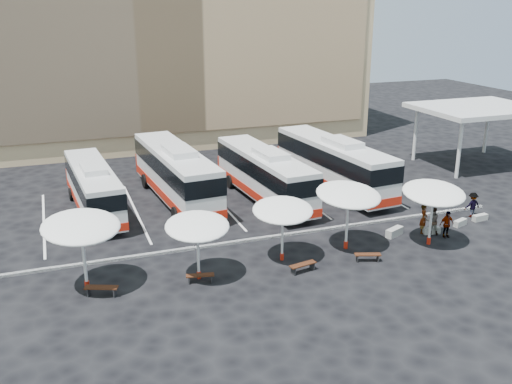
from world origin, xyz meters
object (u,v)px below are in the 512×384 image
object	(u,v)px
conc_bench_2	(460,223)
passenger_1	(433,221)
conc_bench_1	(432,231)
passenger_0	(424,219)
sunshade_2	(283,210)
bus_3	(333,162)
wood_bench_1	(200,276)
bus_0	(93,187)
conc_bench_3	(480,218)
sunshade_4	(434,193)
passenger_2	(447,224)
conc_bench_0	(394,232)
bus_2	(264,173)
sunshade_1	(197,226)
sunshade_3	(348,195)
passenger_3	(472,205)
wood_bench_2	(303,266)
sunshade_0	(81,227)
wood_bench_0	(101,289)
wood_bench_3	(368,256)

from	to	relation	value
conc_bench_2	passenger_1	distance (m)	2.77
conc_bench_1	passenger_0	size ratio (longest dim) A/B	0.57
sunshade_2	bus_3	bearing A→B (deg)	50.81
wood_bench_1	passenger_0	xyz separation A→B (m)	(14.80, 1.70, 0.59)
bus_0	conc_bench_3	distance (m)	26.01
sunshade_4	passenger_2	xyz separation A→B (m)	(1.62, 0.53, -2.36)
wood_bench_1	conc_bench_0	bearing A→B (deg)	8.35
conc_bench_0	bus_2	bearing A→B (deg)	119.22
conc_bench_1	sunshade_1	bearing A→B (deg)	-176.55
conc_bench_2	passenger_2	xyz separation A→B (m)	(-2.09, -1.24, 0.65)
sunshade_3	passenger_3	distance (m)	10.87
bus_2	sunshade_2	distance (m)	10.40
bus_3	passenger_2	xyz separation A→B (m)	(2.15, -10.93, -1.27)
sunshade_2	wood_bench_2	distance (m)	3.18
passenger_0	sunshade_3	bearing A→B (deg)	136.58
bus_3	sunshade_0	size ratio (longest dim) A/B	2.86
passenger_1	passenger_3	bearing A→B (deg)	-135.99
sunshade_2	passenger_0	bearing A→B (deg)	3.66
sunshade_1	sunshade_4	bearing A→B (deg)	-1.50
conc_bench_0	passenger_0	bearing A→B (deg)	-5.62
wood_bench_2	conc_bench_1	size ratio (longest dim) A/B	1.51
sunshade_1	conc_bench_0	world-z (taller)	sunshade_1
bus_2	sunshade_1	size ratio (longest dim) A/B	3.39
sunshade_1	passenger_3	size ratio (longest dim) A/B	2.16
wood_bench_2	conc_bench_3	world-z (taller)	wood_bench_2
conc_bench_2	sunshade_4	bearing A→B (deg)	-154.47
sunshade_1	sunshade_3	size ratio (longest dim) A/B	0.87
wood_bench_1	conc_bench_3	xyz separation A→B (m)	(19.64, 2.18, -0.14)
bus_3	passenger_0	bearing A→B (deg)	-88.23
bus_3	sunshade_0	xyz separation A→B (m)	(-19.09, -10.30, 1.25)
conc_bench_0	conc_bench_2	world-z (taller)	conc_bench_0
sunshade_4	conc_bench_1	bearing A→B (deg)	48.10
sunshade_1	conc_bench_2	distance (m)	18.01
conc_bench_2	passenger_3	xyz separation A→B (m)	(1.78, 1.07, 0.65)
wood_bench_1	conc_bench_2	bearing A→B (deg)	6.01
sunshade_4	wood_bench_2	bearing A→B (deg)	-174.62
sunshade_0	wood_bench_0	bearing A→B (deg)	-57.24
passenger_0	passenger_3	size ratio (longest dim) A/B	1.09
bus_3	conc_bench_2	size ratio (longest dim) A/B	12.45
conc_bench_3	sunshade_3	bearing A→B (deg)	-174.93
bus_0	wood_bench_1	bearing A→B (deg)	-75.81
wood_bench_2	conc_bench_2	size ratio (longest dim) A/B	1.50
wood_bench_3	conc_bench_1	world-z (taller)	wood_bench_3
sunshade_4	conc_bench_1	xyz separation A→B (m)	(1.15, 1.28, -3.01)
sunshade_3	wood_bench_1	bearing A→B (deg)	-172.21
wood_bench_0	passenger_3	world-z (taller)	passenger_3
sunshade_1	passenger_0	world-z (taller)	sunshade_1
sunshade_0	conc_bench_2	xyz separation A→B (m)	(23.33, 0.61, -3.17)
sunshade_2	passenger_2	size ratio (longest dim) A/B	2.40
passenger_1	conc_bench_3	bearing A→B (deg)	-145.33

